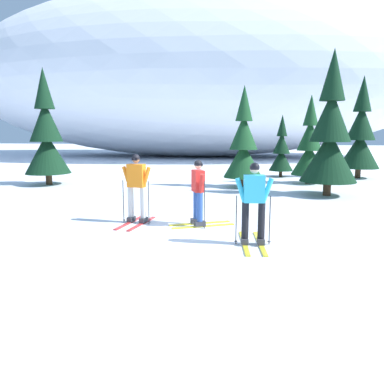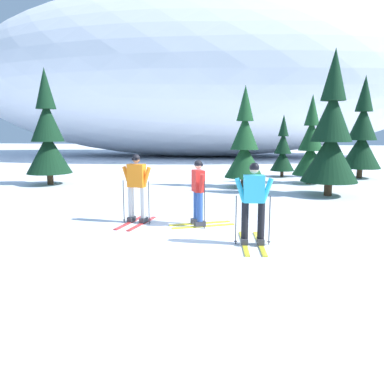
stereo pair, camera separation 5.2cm
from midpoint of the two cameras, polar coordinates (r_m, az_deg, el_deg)
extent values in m
plane|color=white|center=(9.06, -2.53, -6.19)|extent=(120.00, 120.00, 0.00)
cube|color=gold|center=(8.30, 8.04, -7.63)|extent=(0.28, 1.77, 0.03)
cube|color=gold|center=(8.33, 10.40, -7.61)|extent=(0.28, 1.77, 0.03)
cube|color=#38383D|center=(8.18, 8.11, -7.32)|extent=(0.17, 0.29, 0.12)
cube|color=#38383D|center=(8.22, 10.50, -7.31)|extent=(0.17, 0.29, 0.12)
cylinder|color=black|center=(8.06, 8.18, -4.26)|extent=(0.15, 0.15, 0.78)
cylinder|color=black|center=(8.10, 10.59, -4.27)|extent=(0.15, 0.15, 0.78)
cube|color=#33B7D6|center=(7.95, 9.52, 0.48)|extent=(0.45, 0.28, 0.57)
cylinder|color=#33B7D6|center=(7.94, 7.61, 0.09)|extent=(0.28, 0.13, 0.58)
cylinder|color=#33B7D6|center=(8.00, 11.39, 0.06)|extent=(0.28, 0.13, 0.58)
sphere|color=beige|center=(7.90, 9.60, 3.44)|extent=(0.19, 0.19, 0.19)
sphere|color=black|center=(7.90, 9.60, 3.65)|extent=(0.21, 0.21, 0.21)
cube|color=black|center=(7.98, 9.54, 3.57)|extent=(0.15, 0.05, 0.07)
cylinder|color=#2D2D33|center=(8.11, 6.84, -4.23)|extent=(0.02, 0.02, 1.06)
cylinder|color=#2D2D33|center=(8.23, 6.78, -7.41)|extent=(0.07, 0.07, 0.01)
cylinder|color=#2D2D33|center=(8.19, 11.82, -4.23)|extent=(0.02, 0.02, 1.06)
cylinder|color=#2D2D33|center=(8.31, 11.71, -7.38)|extent=(0.07, 0.07, 0.01)
cube|color=red|center=(9.97, -7.41, -4.75)|extent=(0.35, 1.57, 0.03)
cube|color=red|center=(10.12, -9.23, -4.57)|extent=(0.35, 1.57, 0.03)
cube|color=#38383D|center=(10.04, -7.17, -4.20)|extent=(0.18, 0.30, 0.12)
cube|color=#38383D|center=(10.19, -8.98, -4.04)|extent=(0.18, 0.30, 0.12)
cylinder|color=silver|center=(9.94, -7.23, -1.59)|extent=(0.15, 0.15, 0.81)
cylinder|color=silver|center=(10.10, -9.05, -1.47)|extent=(0.15, 0.15, 0.81)
cube|color=orange|center=(9.91, -8.24, 2.48)|extent=(0.48, 0.31, 0.60)
cylinder|color=orange|center=(9.80, -6.79, 2.15)|extent=(0.29, 0.14, 0.58)
cylinder|color=orange|center=(10.04, -9.64, 2.25)|extent=(0.29, 0.14, 0.58)
sphere|color=#A37556|center=(9.87, -8.29, 4.92)|extent=(0.19, 0.19, 0.19)
sphere|color=black|center=(9.87, -8.30, 5.10)|extent=(0.21, 0.21, 0.21)
cube|color=black|center=(9.80, -8.50, 4.95)|extent=(0.15, 0.06, 0.07)
cylinder|color=#2D2D33|center=(9.81, -6.39, -1.66)|extent=(0.02, 0.02, 1.13)
cylinder|color=#2D2D33|center=(9.91, -6.34, -4.53)|extent=(0.07, 0.07, 0.01)
cylinder|color=#2D2D33|center=(10.13, -10.15, -1.40)|extent=(0.02, 0.02, 1.13)
cylinder|color=#2D2D33|center=(10.23, -10.07, -4.19)|extent=(0.07, 0.07, 0.01)
cube|color=gold|center=(9.91, 1.37, -4.75)|extent=(1.54, 0.78, 0.03)
cube|color=gold|center=(9.61, 1.93, -5.19)|extent=(1.54, 0.78, 0.03)
cube|color=#38383D|center=(9.86, 0.81, -4.37)|extent=(0.31, 0.24, 0.12)
cube|color=#38383D|center=(9.57, 1.36, -4.80)|extent=(0.31, 0.24, 0.12)
cylinder|color=#2D519E|center=(9.77, 0.82, -1.92)|extent=(0.15, 0.15, 0.74)
cylinder|color=#2D519E|center=(9.47, 1.37, -2.28)|extent=(0.15, 0.15, 0.74)
cube|color=red|center=(9.52, 1.10, 1.69)|extent=(0.39, 0.47, 0.55)
cylinder|color=red|center=(9.77, 0.67, 1.48)|extent=(0.21, 0.29, 0.58)
cylinder|color=red|center=(9.29, 1.55, 1.08)|extent=(0.21, 0.29, 0.58)
sphere|color=beige|center=(9.47, 1.11, 4.07)|extent=(0.19, 0.19, 0.19)
sphere|color=black|center=(9.47, 1.11, 4.26)|extent=(0.21, 0.21, 0.21)
cube|color=black|center=(9.50, 1.57, 4.15)|extent=(0.10, 0.15, 0.07)
cylinder|color=#2D2D33|center=(9.95, 0.85, -1.28)|extent=(0.02, 0.02, 1.19)
cylinder|color=#2D2D33|center=(10.06, 0.84, -4.28)|extent=(0.07, 0.07, 0.01)
cylinder|color=#2D2D33|center=(9.30, 2.05, -2.01)|extent=(0.02, 0.02, 1.19)
cylinder|color=#2D2D33|center=(9.42, 2.03, -5.21)|extent=(0.07, 0.07, 0.01)
cylinder|color=#47301E|center=(18.29, -20.57, 2.15)|extent=(0.28, 0.28, 0.70)
cone|color=black|center=(18.20, -20.76, 5.47)|extent=(1.99, 1.99, 1.78)
cone|color=black|center=(18.18, -21.02, 9.96)|extent=(1.43, 1.43, 1.78)
cone|color=black|center=(18.27, -21.28, 14.43)|extent=(0.88, 0.88, 1.78)
cylinder|color=#47301E|center=(16.46, 7.91, 1.74)|extent=(0.23, 0.23, 0.58)
cone|color=#194723|center=(16.37, 7.98, 4.82)|extent=(1.67, 1.67, 1.49)
cone|color=#194723|center=(16.33, 8.07, 9.00)|extent=(1.20, 1.20, 1.49)
cone|color=#194723|center=(16.37, 8.17, 13.18)|extent=(0.73, 0.73, 1.49)
cylinder|color=#47301E|center=(20.66, 13.51, 2.87)|extent=(0.18, 0.18, 0.44)
cone|color=black|center=(20.60, 13.58, 4.73)|extent=(1.26, 1.26, 1.13)
cone|color=black|center=(20.55, 13.67, 7.25)|extent=(0.91, 0.91, 1.13)
cone|color=black|center=(20.54, 13.77, 9.76)|extent=(0.55, 0.55, 1.13)
cylinder|color=#47301E|center=(18.27, 17.36, 2.08)|extent=(0.22, 0.22, 0.55)
cone|color=#194723|center=(18.19, 17.49, 4.69)|extent=(1.56, 1.56, 1.40)
cone|color=#194723|center=(18.15, 17.66, 8.21)|extent=(1.13, 1.13, 1.40)
cone|color=#194723|center=(18.17, 17.84, 11.75)|extent=(0.69, 0.69, 1.40)
cylinder|color=#47301E|center=(15.07, 19.98, 0.85)|extent=(0.29, 0.29, 0.72)
cone|color=black|center=(14.96, 20.22, 5.02)|extent=(2.06, 2.06, 1.85)
cone|color=black|center=(14.94, 20.53, 10.69)|extent=(1.49, 1.49, 1.85)
cone|color=black|center=(15.06, 20.86, 16.31)|extent=(0.91, 0.91, 1.85)
cylinder|color=#47301E|center=(21.37, 24.06, 2.88)|extent=(0.28, 0.28, 0.70)
cone|color=black|center=(21.29, 24.25, 5.72)|extent=(2.00, 2.00, 1.79)
cone|color=black|center=(21.27, 24.51, 9.57)|extent=(1.44, 1.44, 1.79)
cone|color=black|center=(21.35, 24.77, 13.40)|extent=(0.88, 0.88, 1.79)
ellipsoid|color=white|center=(37.19, 0.47, 17.24)|extent=(45.57, 21.42, 15.23)
camera|label=1|loc=(0.03, -89.83, 0.03)|focal=35.28mm
camera|label=2|loc=(0.03, 90.17, -0.03)|focal=35.28mm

